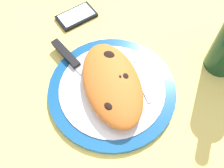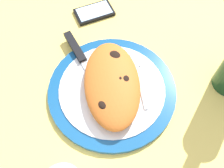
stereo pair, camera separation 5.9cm
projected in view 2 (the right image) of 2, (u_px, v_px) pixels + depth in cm
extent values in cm
cube|color=#EACC60|center=(112.00, 94.00, 63.44)|extent=(150.00, 150.00, 3.00)
cylinder|color=navy|center=(112.00, 90.00, 61.58)|extent=(30.99, 30.99, 1.29)
cylinder|color=white|center=(112.00, 88.00, 60.89)|extent=(25.59, 25.59, 0.30)
ellipsoid|color=#C16023|center=(112.00, 85.00, 58.56)|extent=(24.36, 14.38, 4.68)
ellipsoid|color=black|center=(103.00, 105.00, 54.28)|extent=(2.89, 2.70, 0.80)
ellipsoid|color=black|center=(125.00, 79.00, 57.24)|extent=(2.47, 2.27, 0.78)
ellipsoid|color=black|center=(120.00, 79.00, 57.09)|extent=(2.03, 1.54, 0.70)
ellipsoid|color=black|center=(115.00, 56.00, 60.69)|extent=(4.12, 3.98, 1.11)
cube|color=silver|center=(141.00, 87.00, 60.69)|extent=(11.89, 2.18, 0.40)
cube|color=silver|center=(135.00, 60.00, 64.59)|extent=(4.22, 2.62, 0.40)
cube|color=silver|center=(96.00, 84.00, 61.14)|extent=(13.64, 8.00, 0.40)
cube|color=black|center=(75.00, 47.00, 66.23)|extent=(10.21, 6.52, 1.20)
cube|color=black|center=(94.00, 12.00, 74.70)|extent=(9.99, 12.63, 1.00)
cube|color=silver|center=(94.00, 11.00, 74.19)|extent=(8.61, 11.04, 0.16)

